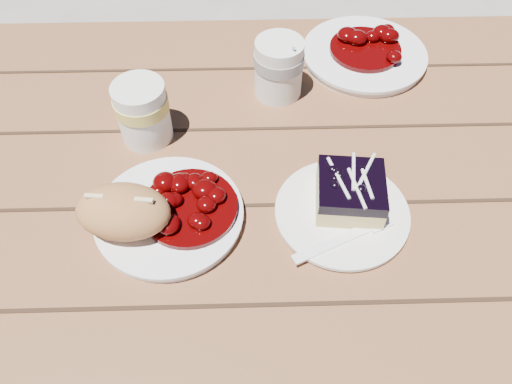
{
  "coord_description": "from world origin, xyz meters",
  "views": [
    {
      "loc": [
        0.03,
        -0.52,
        1.35
      ],
      "look_at": [
        0.04,
        -0.1,
        0.81
      ],
      "focal_mm": 35.0,
      "sensor_mm": 36.0,
      "label": 1
    }
  ],
  "objects_px": {
    "dessert_plate": "(342,213)",
    "coffee_cup": "(279,68)",
    "main_plate": "(170,216)",
    "blueberry_cake": "(350,192)",
    "second_cup": "(143,112)",
    "second_plate": "(364,55)",
    "bread_roll": "(123,211)",
    "picnic_table": "(231,223)"
  },
  "relations": [
    {
      "from": "dessert_plate",
      "to": "coffee_cup",
      "type": "height_order",
      "value": "coffee_cup"
    },
    {
      "from": "main_plate",
      "to": "blueberry_cake",
      "type": "distance_m",
      "value": 0.26
    },
    {
      "from": "coffee_cup",
      "to": "second_cup",
      "type": "distance_m",
      "value": 0.24
    },
    {
      "from": "second_plate",
      "to": "coffee_cup",
      "type": "bearing_deg",
      "value": -151.79
    },
    {
      "from": "blueberry_cake",
      "to": "dessert_plate",
      "type": "bearing_deg",
      "value": -117.87
    },
    {
      "from": "blueberry_cake",
      "to": "coffee_cup",
      "type": "height_order",
      "value": "coffee_cup"
    },
    {
      "from": "dessert_plate",
      "to": "second_plate",
      "type": "distance_m",
      "value": 0.38
    },
    {
      "from": "main_plate",
      "to": "second_cup",
      "type": "distance_m",
      "value": 0.18
    },
    {
      "from": "blueberry_cake",
      "to": "coffee_cup",
      "type": "relative_size",
      "value": 0.99
    },
    {
      "from": "main_plate",
      "to": "second_plate",
      "type": "height_order",
      "value": "same"
    },
    {
      "from": "main_plate",
      "to": "second_cup",
      "type": "bearing_deg",
      "value": 106.19
    },
    {
      "from": "blueberry_cake",
      "to": "second_cup",
      "type": "height_order",
      "value": "second_cup"
    },
    {
      "from": "main_plate",
      "to": "second_plate",
      "type": "bearing_deg",
      "value": 47.12
    },
    {
      "from": "coffee_cup",
      "to": "bread_roll",
      "type": "bearing_deg",
      "value": -127.39
    },
    {
      "from": "coffee_cup",
      "to": "second_cup",
      "type": "xyz_separation_m",
      "value": [
        -0.22,
        -0.1,
        0.0
      ]
    },
    {
      "from": "second_cup",
      "to": "dessert_plate",
      "type": "bearing_deg",
      "value": -29.67
    },
    {
      "from": "picnic_table",
      "to": "second_cup",
      "type": "height_order",
      "value": "second_cup"
    },
    {
      "from": "blueberry_cake",
      "to": "second_cup",
      "type": "bearing_deg",
      "value": 159.12
    },
    {
      "from": "bread_roll",
      "to": "second_cup",
      "type": "bearing_deg",
      "value": 88.47
    },
    {
      "from": "picnic_table",
      "to": "bread_roll",
      "type": "height_order",
      "value": "bread_roll"
    },
    {
      "from": "picnic_table",
      "to": "bread_roll",
      "type": "bearing_deg",
      "value": -138.2
    },
    {
      "from": "dessert_plate",
      "to": "second_cup",
      "type": "relative_size",
      "value": 1.83
    },
    {
      "from": "bread_roll",
      "to": "coffee_cup",
      "type": "bearing_deg",
      "value": 52.61
    },
    {
      "from": "coffee_cup",
      "to": "second_cup",
      "type": "height_order",
      "value": "same"
    },
    {
      "from": "dessert_plate",
      "to": "bread_roll",
      "type": "bearing_deg",
      "value": -176.07
    },
    {
      "from": "picnic_table",
      "to": "second_plate",
      "type": "height_order",
      "value": "second_plate"
    },
    {
      "from": "main_plate",
      "to": "picnic_table",
      "type": "bearing_deg",
      "value": 51.42
    },
    {
      "from": "second_plate",
      "to": "blueberry_cake",
      "type": "bearing_deg",
      "value": -102.94
    },
    {
      "from": "dessert_plate",
      "to": "coffee_cup",
      "type": "distance_m",
      "value": 0.29
    },
    {
      "from": "picnic_table",
      "to": "second_cup",
      "type": "relative_size",
      "value": 19.32
    },
    {
      "from": "main_plate",
      "to": "bread_roll",
      "type": "relative_size",
      "value": 1.6
    },
    {
      "from": "picnic_table",
      "to": "bread_roll",
      "type": "xyz_separation_m",
      "value": [
        -0.14,
        -0.12,
        0.21
      ]
    },
    {
      "from": "second_plate",
      "to": "dessert_plate",
      "type": "bearing_deg",
      "value": -103.91
    },
    {
      "from": "second_plate",
      "to": "second_cup",
      "type": "xyz_separation_m",
      "value": [
        -0.39,
        -0.2,
        0.04
      ]
    },
    {
      "from": "blueberry_cake",
      "to": "second_plate",
      "type": "relative_size",
      "value": 0.45
    },
    {
      "from": "picnic_table",
      "to": "coffee_cup",
      "type": "bearing_deg",
      "value": 62.68
    },
    {
      "from": "picnic_table",
      "to": "second_plate",
      "type": "xyz_separation_m",
      "value": [
        0.26,
        0.27,
        0.17
      ]
    },
    {
      "from": "coffee_cup",
      "to": "picnic_table",
      "type": "bearing_deg",
      "value": -117.32
    },
    {
      "from": "picnic_table",
      "to": "second_plate",
      "type": "distance_m",
      "value": 0.41
    },
    {
      "from": "dessert_plate",
      "to": "blueberry_cake",
      "type": "distance_m",
      "value": 0.04
    },
    {
      "from": "picnic_table",
      "to": "second_plate",
      "type": "bearing_deg",
      "value": 45.61
    },
    {
      "from": "coffee_cup",
      "to": "second_plate",
      "type": "relative_size",
      "value": 0.45
    }
  ]
}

